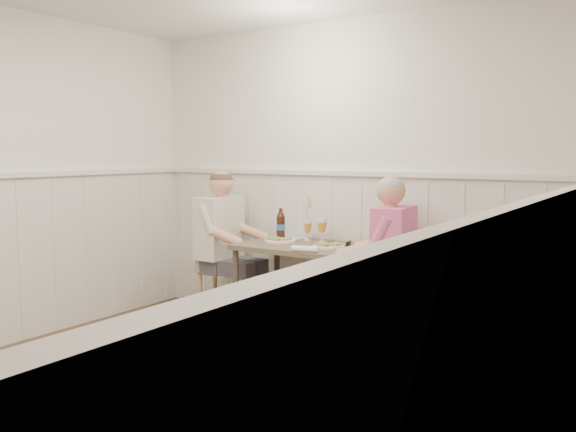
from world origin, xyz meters
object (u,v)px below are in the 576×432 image
(man_in_pink, at_px, (388,277))
(grass_vase, at_px, (306,220))
(chair_right, at_px, (401,290))
(beer_bottle, at_px, (281,225))
(diner_cream, at_px, (223,257))
(chair_left, at_px, (222,260))
(dining_table, at_px, (301,256))

(man_in_pink, bearing_deg, grass_vase, 165.41)
(chair_right, relative_size, grass_vase, 2.17)
(beer_bottle, bearing_deg, diner_cream, -157.02)
(chair_left, relative_size, man_in_pink, 0.72)
(dining_table, bearing_deg, chair_left, 176.48)
(beer_bottle, relative_size, grass_vase, 0.68)
(man_in_pink, xyz_separation_m, beer_bottle, (-1.08, 0.17, 0.30))
(grass_vase, bearing_deg, chair_right, -9.71)
(dining_table, relative_size, chair_left, 1.02)
(man_in_pink, bearing_deg, chair_left, 178.40)
(diner_cream, relative_size, grass_vase, 3.48)
(beer_bottle, bearing_deg, chair_left, -168.04)
(chair_right, xyz_separation_m, grass_vase, (-0.94, 0.16, 0.46))
(dining_table, bearing_deg, grass_vase, 112.70)
(dining_table, distance_m, grass_vase, 0.37)
(chair_left, height_order, diner_cream, diner_cream)
(chair_left, relative_size, diner_cream, 0.72)
(man_in_pink, height_order, grass_vase, man_in_pink)
(chair_right, xyz_separation_m, diner_cream, (-1.64, -0.10, 0.11))
(dining_table, distance_m, chair_left, 0.89)
(man_in_pink, distance_m, diner_cream, 1.56)
(dining_table, xyz_separation_m, chair_right, (0.84, 0.07, -0.19))
(chair_right, height_order, beer_bottle, beer_bottle)
(chair_right, relative_size, man_in_pink, 0.63)
(dining_table, height_order, chair_right, chair_right)
(chair_left, bearing_deg, diner_cream, -43.80)
(chair_left, xyz_separation_m, man_in_pink, (1.64, -0.05, 0.03))
(dining_table, xyz_separation_m, grass_vase, (-0.10, 0.23, 0.27))
(chair_right, bearing_deg, dining_table, -175.14)
(chair_left, distance_m, grass_vase, 0.90)
(chair_left, bearing_deg, man_in_pink, -1.60)
(chair_left, bearing_deg, dining_table, -3.52)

